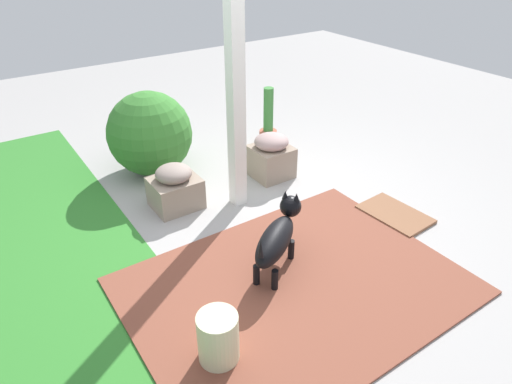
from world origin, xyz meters
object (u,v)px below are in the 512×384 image
Objects in this scene: terracotta_pot_tall at (268,128)px; dog at (277,236)px; porch_pillar at (236,90)px; stone_planter_nearest at (271,156)px; stone_planter_mid at (175,188)px; ceramic_urn at (218,338)px; round_shrub at (150,134)px; doormat at (395,214)px.

dog is (-1.82, 1.21, 0.04)m from terracotta_pot_tall.
porch_pillar is 4.71× the size of stone_planter_nearest.
ceramic_urn is (-1.76, 0.55, -0.02)m from stone_planter_mid.
dog is (-2.04, -0.15, -0.14)m from round_shrub.
terracotta_pot_tall reaches higher than stone_planter_mid.
dog is at bearing 145.97° from stone_planter_nearest.
stone_planter_nearest is 1.10m from stone_planter_mid.
stone_planter_nearest is at bearing -43.41° from ceramic_urn.
terracotta_pot_tall reaches higher than stone_planter_nearest.
dog is at bearing 146.36° from terracotta_pot_tall.
doormat is (-1.01, -1.07, -1.10)m from porch_pillar.
stone_planter_mid is 0.63× the size of dog.
ceramic_urn is at bearing 102.50° from doormat.
round_shrub reaches higher than stone_planter_mid.
doormat is (-2.06, -1.48, -0.42)m from round_shrub.
doormat is (-1.84, -0.13, -0.25)m from terracotta_pot_tall.
porch_pillar is 1.08m from stone_planter_nearest.
terracotta_pot_tall is 2.19m from dog.
round_shrub is 1.42× the size of doormat.
dog reaches higher than stone_planter_mid.
stone_planter_mid reaches higher than doormat.
stone_planter_nearest is at bearing 147.22° from terracotta_pot_tall.
stone_planter_mid is 1.84m from ceramic_urn.
doormat is at bearing -128.79° from stone_planter_mid.
stone_planter_mid is 1.57m from terracotta_pot_tall.
round_shrub is (1.05, 0.42, -0.68)m from porch_pillar.
stone_planter_nearest is at bearing -66.10° from porch_pillar.
stone_planter_mid is 1.29m from dog.
porch_pillar is at bearing 46.47° from doormat.
doormat is (-1.27, -0.50, -0.22)m from stone_planter_nearest.
doormat is at bearing -133.53° from porch_pillar.
stone_planter_nearest is 0.68× the size of dog.
doormat is at bearing -144.23° from round_shrub.
terracotta_pot_tall is at bearing -33.64° from dog.
ceramic_urn is (-1.74, 1.65, -0.05)m from stone_planter_nearest.
porch_pillar is 6.31× the size of ceramic_urn.
terracotta_pot_tall is at bearing -32.78° from stone_planter_nearest.
stone_planter_nearest is at bearing 21.43° from doormat.
ceramic_urn is at bearing 162.49° from stone_planter_mid.
ceramic_urn is (-2.32, 2.02, -0.09)m from terracotta_pot_tall.
ceramic_urn is 0.57× the size of doormat.
ceramic_urn is 2.20m from doormat.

